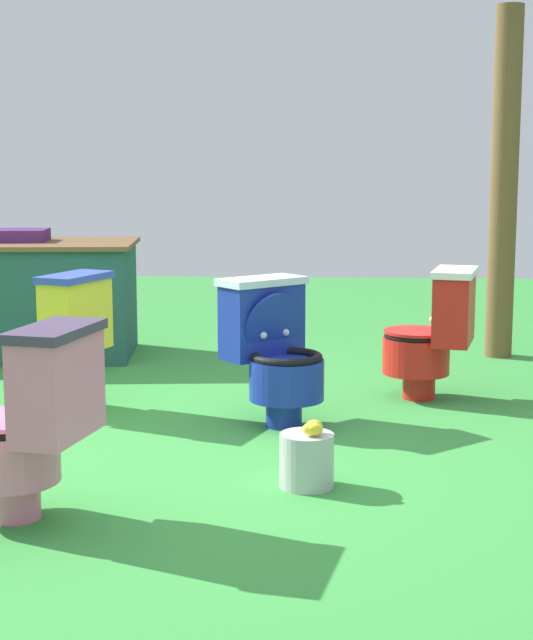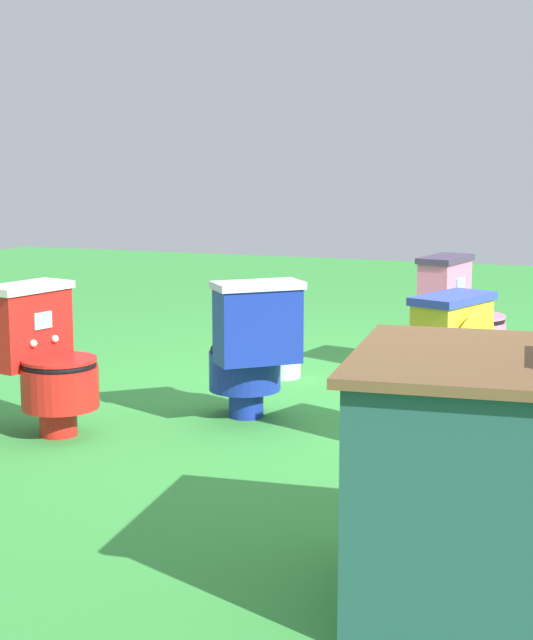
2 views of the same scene
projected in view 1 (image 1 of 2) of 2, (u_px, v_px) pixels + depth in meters
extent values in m
plane|color=green|center=(151.00, 458.00, 4.46)|extent=(14.00, 14.00, 0.00)
cylinder|color=pink|center=(16.00, 500.00, 3.70)|extent=(0.21, 0.21, 0.14)
cylinder|color=pink|center=(9.00, 455.00, 3.68)|extent=(0.44, 0.44, 0.20)
torus|color=black|center=(8.00, 425.00, 3.66)|extent=(0.42, 0.42, 0.04)
cylinder|color=#3F334C|center=(9.00, 439.00, 3.67)|extent=(0.28, 0.28, 0.01)
cube|color=pink|center=(57.00, 387.00, 3.58)|extent=(0.27, 0.44, 0.37)
cube|color=#3F334C|center=(55.00, 331.00, 3.55)|extent=(0.30, 0.47, 0.04)
cube|color=#8CE0E5|center=(31.00, 372.00, 3.60)|extent=(0.03, 0.11, 0.08)
cylinder|color=pink|center=(8.00, 419.00, 3.66)|extent=(0.42, 0.42, 0.02)
sphere|color=#3F334C|center=(21.00, 403.00, 3.55)|extent=(0.04, 0.04, 0.04)
sphere|color=#3F334C|center=(40.00, 395.00, 3.69)|extent=(0.04, 0.04, 0.04)
cylinder|color=#192D9E|center=(284.00, 412.00, 4.98)|extent=(0.25, 0.25, 0.14)
cylinder|color=#192D9E|center=(287.00, 380.00, 4.93)|extent=(0.52, 0.52, 0.20)
torus|color=black|center=(287.00, 357.00, 4.92)|extent=(0.50, 0.50, 0.04)
cylinder|color=silver|center=(287.00, 368.00, 4.92)|extent=(0.34, 0.34, 0.01)
cube|color=#192D9E|center=(262.00, 321.00, 5.05)|extent=(0.43, 0.41, 0.37)
cube|color=silver|center=(262.00, 281.00, 5.02)|extent=(0.47, 0.45, 0.04)
cube|color=#8CE0E5|center=(274.00, 314.00, 4.96)|extent=(0.09, 0.08, 0.08)
cylinder|color=#192D9E|center=(274.00, 327.00, 4.97)|extent=(0.32, 0.30, 0.35)
sphere|color=silver|center=(286.00, 332.00, 5.02)|extent=(0.04, 0.04, 0.04)
sphere|color=silver|center=(264.00, 335.00, 4.93)|extent=(0.04, 0.04, 0.04)
cylinder|color=yellow|center=(50.00, 395.00, 5.35)|extent=(0.23, 0.23, 0.14)
cylinder|color=yellow|center=(46.00, 363.00, 5.33)|extent=(0.47, 0.47, 0.20)
torus|color=black|center=(45.00, 342.00, 5.32)|extent=(0.45, 0.45, 0.04)
cylinder|color=#3347B2|center=(45.00, 352.00, 5.32)|extent=(0.31, 0.31, 0.01)
cube|color=yellow|center=(76.00, 316.00, 5.21)|extent=(0.32, 0.45, 0.37)
cube|color=#3347B2|center=(75.00, 277.00, 5.18)|extent=(0.35, 0.48, 0.04)
cube|color=#8CE0E5|center=(59.00, 306.00, 5.24)|extent=(0.05, 0.11, 0.08)
cylinder|color=yellow|center=(60.00, 318.00, 5.25)|extent=(0.21, 0.36, 0.35)
sphere|color=#3347B2|center=(51.00, 326.00, 5.20)|extent=(0.04, 0.04, 0.04)
sphere|color=#3347B2|center=(67.00, 322.00, 5.33)|extent=(0.04, 0.04, 0.04)
cylinder|color=red|center=(419.00, 386.00, 5.56)|extent=(0.22, 0.22, 0.14)
cylinder|color=red|center=(416.00, 356.00, 5.54)|extent=(0.45, 0.45, 0.20)
torus|color=black|center=(416.00, 336.00, 5.52)|extent=(0.43, 0.43, 0.04)
cylinder|color=white|center=(416.00, 345.00, 5.53)|extent=(0.29, 0.29, 0.01)
cube|color=red|center=(454.00, 310.00, 5.44)|extent=(0.28, 0.44, 0.37)
cube|color=white|center=(455.00, 272.00, 5.41)|extent=(0.31, 0.47, 0.04)
cube|color=#8CE0E5|center=(436.00, 300.00, 5.46)|extent=(0.03, 0.11, 0.08)
cylinder|color=red|center=(417.00, 332.00, 5.52)|extent=(0.43, 0.43, 0.02)
sphere|color=white|center=(433.00, 320.00, 5.42)|extent=(0.04, 0.04, 0.04)
sphere|color=white|center=(436.00, 316.00, 5.55)|extent=(0.04, 0.04, 0.04)
cube|color=#23514C|center=(27.00, 301.00, 6.73)|extent=(1.47, 0.92, 0.74)
cube|color=brown|center=(24.00, 244.00, 6.67)|extent=(1.53, 0.99, 0.03)
cube|color=#4C2360|center=(14.00, 235.00, 6.70)|extent=(0.47, 0.36, 0.08)
cylinder|color=brown|center=(504.00, 185.00, 6.60)|extent=(0.18, 0.18, 2.29)
cylinder|color=#B7B7BF|center=(307.00, 460.00, 4.05)|extent=(0.22, 0.22, 0.22)
ellipsoid|color=yellow|center=(314.00, 429.00, 3.98)|extent=(0.07, 0.05, 0.05)
ellipsoid|color=yellow|center=(314.00, 426.00, 4.03)|extent=(0.07, 0.05, 0.05)
ellipsoid|color=yellow|center=(311.00, 429.00, 3.99)|extent=(0.07, 0.05, 0.05)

